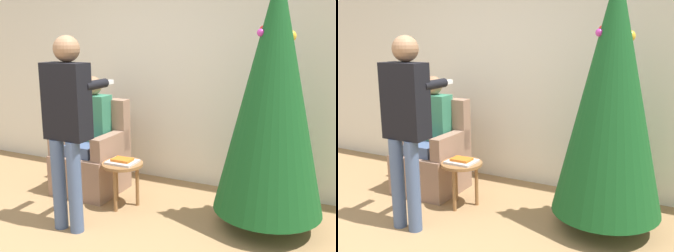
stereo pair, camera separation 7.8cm
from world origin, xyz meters
The scene contains 8 objects.
wall_back centered at (0.00, 2.23, 1.35)m, with size 8.00×0.06×2.70m.
christmas_tree centered at (1.30, 1.45, 1.21)m, with size 0.95×0.95×2.25m.
armchair centered at (-0.63, 1.52, 0.36)m, with size 0.67×0.62×1.01m.
person_seated centered at (-0.63, 1.49, 0.69)m, with size 0.36×0.46×1.26m.
person_standing centered at (-0.27, 0.71, 1.01)m, with size 0.41×0.57×1.69m.
side_stool centered at (-0.10, 1.29, 0.39)m, with size 0.41×0.41×0.46m.
laptop centered at (-0.10, 1.29, 0.47)m, with size 0.28×0.23×0.02m.
book centered at (-0.10, 1.29, 0.49)m, with size 0.20×0.14×0.02m.
Camera 1 is at (1.90, -1.87, 1.68)m, focal length 42.00 mm.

